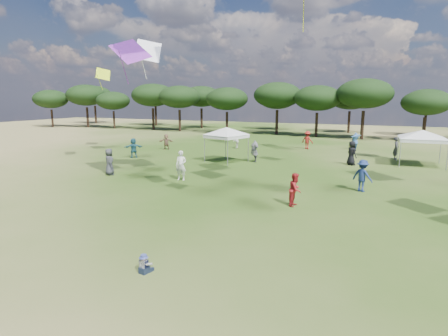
# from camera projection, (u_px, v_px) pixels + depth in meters

# --- Properties ---
(ground) EXTENTS (140.00, 140.00, 0.00)m
(ground) POSITION_uv_depth(u_px,v_px,m) (97.00, 311.00, 9.25)
(ground) COLOR #324E17
(ground) RESTS_ON ground
(tree_line) EXTENTS (108.78, 17.63, 7.77)m
(tree_line) POSITION_uv_depth(u_px,v_px,m) (359.00, 96.00, 49.96)
(tree_line) COLOR black
(tree_line) RESTS_ON ground
(tent_left) EXTENTS (5.19, 5.19, 3.14)m
(tent_left) POSITION_uv_depth(u_px,v_px,m) (226.00, 129.00, 30.28)
(tent_left) COLOR gray
(tent_left) RESTS_ON ground
(tent_right) EXTENTS (6.64, 6.64, 3.06)m
(tent_right) POSITION_uv_depth(u_px,v_px,m) (423.00, 132.00, 28.63)
(tent_right) COLOR gray
(tent_right) RESTS_ON ground
(toddler) EXTENTS (0.42, 0.46, 0.59)m
(toddler) POSITION_uv_depth(u_px,v_px,m) (145.00, 265.00, 11.23)
(toddler) COLOR #151D30
(toddler) RESTS_ON ground
(festival_crowd) EXTENTS (28.40, 23.93, 1.90)m
(festival_crowd) POSITION_uv_depth(u_px,v_px,m) (284.00, 151.00, 30.63)
(festival_crowd) COLOR black
(festival_crowd) RESTS_ON ground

